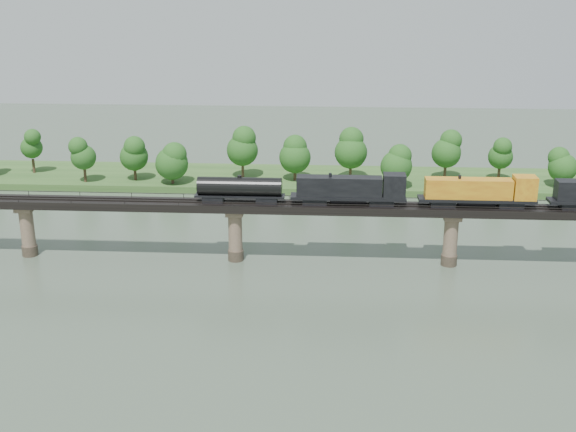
{
  "coord_description": "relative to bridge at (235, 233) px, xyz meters",
  "views": [
    {
      "loc": [
        17.72,
        -96.44,
        51.34
      ],
      "look_at": [
        9.92,
        30.0,
        9.0
      ],
      "focal_mm": 45.0,
      "sensor_mm": 36.0,
      "label": 1
    }
  ],
  "objects": [
    {
      "name": "freight_train",
      "position": [
        36.57,
        0.0,
        8.84
      ],
      "size": [
        85.09,
        3.32,
        5.86
      ],
      "color": "black",
      "rests_on": "bridge"
    },
    {
      "name": "bridge",
      "position": [
        0.0,
        0.0,
        0.0
      ],
      "size": [
        236.0,
        30.0,
        11.5
      ],
      "color": "#473A2D",
      "rests_on": "ground"
    },
    {
      "name": "bridge_superstructure",
      "position": [
        0.0,
        0.0,
        6.33
      ],
      "size": [
        220.0,
        4.9,
        0.75
      ],
      "color": "black",
      "rests_on": "bridge"
    },
    {
      "name": "far_treeline",
      "position": [
        -8.21,
        50.52,
        3.37
      ],
      "size": [
        289.06,
        17.54,
        13.6
      ],
      "color": "#382619",
      "rests_on": "far_bank"
    },
    {
      "name": "ground",
      "position": [
        0.0,
        -30.0,
        -5.46
      ],
      "size": [
        400.0,
        400.0,
        0.0
      ],
      "primitive_type": "plane",
      "color": "#384738",
      "rests_on": "ground"
    },
    {
      "name": "far_bank",
      "position": [
        0.0,
        55.0,
        -4.66
      ],
      "size": [
        300.0,
        24.0,
        1.6
      ],
      "primitive_type": "cube",
      "color": "#2D5120",
      "rests_on": "ground"
    }
  ]
}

